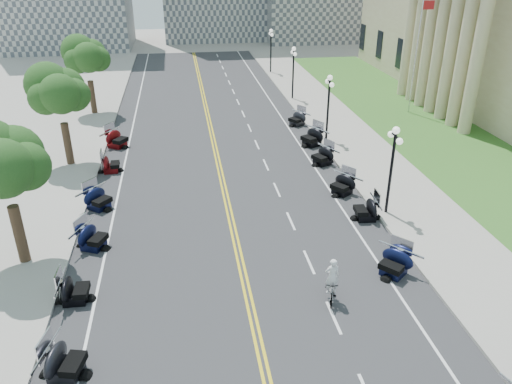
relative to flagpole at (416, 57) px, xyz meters
name	(u,v)px	position (x,y,z in m)	size (l,w,h in m)	color
ground	(242,268)	(-18.00, -22.00, -5.00)	(160.00, 160.00, 0.00)	gray
road	(222,180)	(-18.00, -12.00, -5.00)	(16.00, 90.00, 0.01)	#333335
centerline_yellow_a	(220,180)	(-18.12, -12.00, -4.99)	(0.12, 90.00, 0.00)	yellow
centerline_yellow_b	(224,179)	(-17.88, -12.00, -4.99)	(0.12, 90.00, 0.00)	yellow
edge_line_north	(319,173)	(-11.60, -12.00, -4.99)	(0.12, 90.00, 0.00)	white
edge_line_south	(120,186)	(-24.40, -12.00, -4.99)	(0.12, 90.00, 0.00)	white
lane_dash_5	(334,317)	(-14.80, -26.00, -4.99)	(0.12, 2.00, 0.00)	white
lane_dash_6	(309,262)	(-14.80, -22.00, -4.99)	(0.12, 2.00, 0.00)	white
lane_dash_7	(291,221)	(-14.80, -18.00, -4.99)	(0.12, 2.00, 0.00)	white
lane_dash_8	(277,190)	(-14.80, -14.00, -4.99)	(0.12, 2.00, 0.00)	white
lane_dash_9	(266,165)	(-14.80, -10.00, -4.99)	(0.12, 2.00, 0.00)	white
lane_dash_10	(257,145)	(-14.80, -6.00, -4.99)	(0.12, 2.00, 0.00)	white
lane_dash_11	(249,128)	(-14.80, -2.00, -4.99)	(0.12, 2.00, 0.00)	white
lane_dash_12	(243,114)	(-14.80, 2.00, -4.99)	(0.12, 2.00, 0.00)	white
lane_dash_13	(238,102)	(-14.80, 6.00, -4.99)	(0.12, 2.00, 0.00)	white
lane_dash_14	(233,91)	(-14.80, 10.00, -4.99)	(0.12, 2.00, 0.00)	white
lane_dash_15	(229,82)	(-14.80, 14.00, -4.99)	(0.12, 2.00, 0.00)	white
lane_dash_16	(226,75)	(-14.80, 18.00, -4.99)	(0.12, 2.00, 0.00)	white
lane_dash_17	(223,68)	(-14.80, 22.00, -4.99)	(0.12, 2.00, 0.00)	white
lane_dash_18	(220,61)	(-14.80, 26.00, -4.99)	(0.12, 2.00, 0.00)	white
lane_dash_19	(217,56)	(-14.80, 30.00, -4.99)	(0.12, 2.00, 0.00)	white
sidewalk_north	(378,169)	(-7.50, -12.00, -4.92)	(5.00, 90.00, 0.15)	#9E9991
sidewalk_south	(51,189)	(-28.50, -12.00, -4.92)	(5.00, 90.00, 0.15)	#9E9991
lawn	(423,127)	(-0.50, -4.00, -4.95)	(9.00, 60.00, 0.10)	#356023
street_lamp_2	(391,171)	(-9.40, -18.00, -2.40)	(0.50, 1.20, 4.90)	black
street_lamp_3	(328,108)	(-9.40, -6.00, -2.40)	(0.50, 1.20, 4.90)	black
street_lamp_4	(293,73)	(-9.40, 6.00, -2.40)	(0.50, 1.20, 4.90)	black
street_lamp_5	(271,51)	(-9.40, 18.00, -2.40)	(0.50, 1.20, 4.90)	black
flagpole	(416,57)	(0.00, 0.00, 0.00)	(1.10, 0.20, 10.00)	silver
tree_2	(4,170)	(-28.00, -20.00, -0.25)	(4.80, 4.80, 9.20)	#235619
tree_3	(59,97)	(-28.00, -8.00, -0.25)	(4.80, 4.80, 9.20)	#235619
tree_4	(87,61)	(-28.00, 4.00, -0.25)	(4.80, 4.80, 9.20)	#235619
motorcycle_n_5	(395,262)	(-11.27, -23.52, -4.33)	(1.90, 1.90, 1.33)	black
motorcycle_n_6	(366,208)	(-10.72, -18.37, -4.34)	(1.88, 1.88, 1.31)	black
motorcycle_n_7	(343,184)	(-11.02, -15.13, -4.34)	(1.87, 1.87, 1.31)	black
motorcycle_n_8	(323,155)	(-10.94, -10.45, -4.33)	(1.90, 1.90, 1.33)	black
motorcycle_n_9	(312,136)	(-10.74, -6.77, -4.27)	(2.10, 2.10, 1.47)	black
motorcycle_n_10	(297,118)	(-10.76, -1.88, -4.36)	(1.83, 1.83, 1.28)	black
motorcycle_s_4	(64,360)	(-24.81, -27.51, -4.32)	(1.95, 1.95, 1.37)	black
motorcycle_s_5	(74,288)	(-25.18, -23.32, -4.37)	(1.81, 1.81, 1.27)	black
motorcycle_s_6	(92,236)	(-25.01, -19.14, -4.34)	(1.90, 1.90, 1.33)	black
motorcycle_s_7	(98,198)	(-25.27, -14.86, -4.33)	(1.91, 1.91, 1.34)	black
motorcycle_s_8	(110,163)	(-25.16, -9.60, -4.37)	(1.79, 1.79, 1.25)	#590A0C
motorcycle_s_9	(117,138)	(-25.17, -4.90, -4.28)	(2.05, 2.05, 1.43)	#590A0C
bicycle	(331,289)	(-14.61, -24.86, -4.47)	(0.50, 1.78, 1.07)	#A51414
cyclist_rider	(333,262)	(-14.61, -24.86, -3.10)	(0.61, 0.40, 1.67)	white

